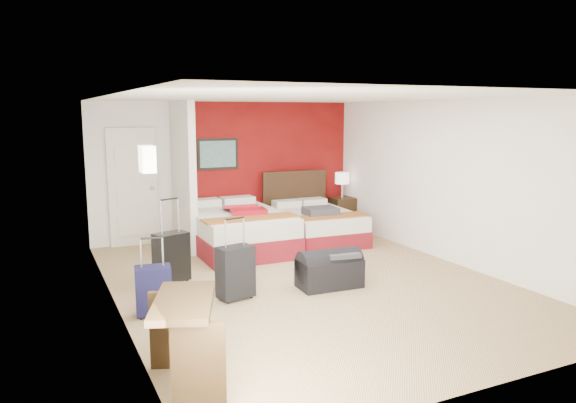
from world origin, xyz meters
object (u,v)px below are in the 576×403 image
table_lamp (342,185)px  suitcase_black (171,259)px  suitcase_navy (154,292)px  duffel_bag (329,272)px  red_suitcase_open (244,210)px  suitcase_charcoal (235,274)px  bed_left (237,231)px  bed_right (317,226)px  nightstand (342,213)px  desk (185,344)px

table_lamp → suitcase_black: size_ratio=0.75×
table_lamp → suitcase_navy: bearing=-143.9°
suitcase_navy → duffel_bag: bearing=9.7°
red_suitcase_open → suitcase_charcoal: red_suitcase_open is taller
suitcase_navy → bed_left: bearing=60.9°
bed_left → suitcase_black: bearing=-136.6°
suitcase_charcoal → bed_right: bearing=32.8°
nightstand → suitcase_black: (-3.95, -2.09, 0.02)m
red_suitcase_open → nightstand: size_ratio=1.25×
suitcase_black → suitcase_navy: (-0.48, -1.13, -0.06)m
bed_left → duffel_bag: bearing=-80.3°
duffel_bag → bed_left: bearing=102.5°
bed_right → suitcase_navy: size_ratio=3.23×
bed_left → bed_right: size_ratio=1.20×
bed_left → table_lamp: bearing=16.6°
red_suitcase_open → bed_left: bearing=144.9°
nightstand → table_lamp: bearing=0.0°
red_suitcase_open → nightstand: bearing=29.1°
red_suitcase_open → desk: size_ratio=0.82×
suitcase_navy → desk: 1.79m
nightstand → table_lamp: 0.56m
table_lamp → desk: size_ratio=0.53×
bed_left → duffel_bag: bed_left is taller
desk → suitcase_charcoal: bearing=80.1°
suitcase_black → red_suitcase_open: bearing=20.0°
red_suitcase_open → duffel_bag: red_suitcase_open is taller
bed_left → suitcase_navy: 3.14m
duffel_bag → desk: (-2.44, -1.83, 0.18)m
suitcase_charcoal → desk: (-1.14, -1.92, 0.07)m
red_suitcase_open → suitcase_black: red_suitcase_open is taller
suitcase_charcoal → suitcase_navy: size_ratio=1.16×
duffel_bag → desk: desk is taller
table_lamp → duffel_bag: size_ratio=0.60×
table_lamp → suitcase_charcoal: size_ratio=0.78×
red_suitcase_open → desk: 4.69m
nightstand → suitcase_black: size_ratio=0.93×
bed_left → suitcase_charcoal: 2.51m
suitcase_navy → duffel_bag: (2.33, 0.04, -0.07)m
bed_right → suitcase_black: size_ratio=2.68×
suitcase_black → desk: size_ratio=0.71×
table_lamp → suitcase_charcoal: 4.61m
bed_right → red_suitcase_open: 1.49m
table_lamp → duffel_bag: table_lamp is taller
bed_right → duffel_bag: (-1.12, -2.41, -0.06)m
bed_right → desk: desk is taller
bed_right → desk: 5.53m
red_suitcase_open → suitcase_navy: (-2.02, -2.39, -0.42)m
table_lamp → red_suitcase_open: bearing=-160.8°
bed_left → suitcase_navy: size_ratio=3.88×
red_suitcase_open → suitcase_charcoal: size_ratio=1.21×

